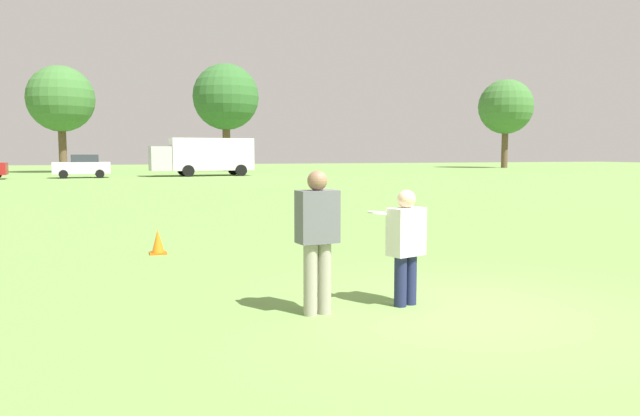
{
  "coord_description": "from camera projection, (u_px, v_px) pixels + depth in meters",
  "views": [
    {
      "loc": [
        -4.05,
        -6.19,
        1.97
      ],
      "look_at": [
        -0.91,
        2.84,
        1.07
      ],
      "focal_mm": 33.21,
      "sensor_mm": 36.0,
      "label": 1
    }
  ],
  "objects": [
    {
      "name": "frisbee",
      "position": [
        378.0,
        213.0,
        7.57
      ],
      "size": [
        0.27,
        0.27,
        0.05
      ],
      "color": "white"
    },
    {
      "name": "tree_east_birch",
      "position": [
        61.0,
        99.0,
        57.72
      ],
      "size": [
        6.41,
        6.41,
        10.42
      ],
      "color": "brown",
      "rests_on": "ground"
    },
    {
      "name": "player_defender",
      "position": [
        406.0,
        242.0,
        7.58
      ],
      "size": [
        0.53,
        0.4,
        1.5
      ],
      "color": "#1E234C",
      "rests_on": "ground"
    },
    {
      "name": "ground_plane",
      "position": [
        464.0,
        312.0,
        7.33
      ],
      "size": [
        192.61,
        192.61,
        0.0
      ],
      "primitive_type": "plane",
      "color": "#6B9347"
    },
    {
      "name": "tree_east_oak",
      "position": [
        226.0,
        97.0,
        62.99
      ],
      "size": [
        7.02,
        7.02,
        11.4
      ],
      "color": "brown",
      "rests_on": "ground"
    },
    {
      "name": "tree_far_east_pine",
      "position": [
        506.0,
        107.0,
        76.38
      ],
      "size": [
        7.01,
        7.01,
        11.39
      ],
      "color": "brown",
      "rests_on": "ground"
    },
    {
      "name": "player_thrower",
      "position": [
        317.0,
        234.0,
        7.14
      ],
      "size": [
        0.51,
        0.32,
        1.76
      ],
      "color": "gray",
      "rests_on": "ground"
    },
    {
      "name": "traffic_cone",
      "position": [
        158.0,
        242.0,
        11.52
      ],
      "size": [
        0.32,
        0.32,
        0.48
      ],
      "color": "#D8590C",
      "rests_on": "ground"
    },
    {
      "name": "parked_car_center",
      "position": [
        82.0,
        166.0,
        46.23
      ],
      "size": [
        4.28,
        2.37,
        1.82
      ],
      "color": "silver",
      "rests_on": "ground"
    },
    {
      "name": "box_truck",
      "position": [
        204.0,
        155.0,
        50.06
      ],
      "size": [
        8.61,
        3.28,
        3.18
      ],
      "color": "white",
      "rests_on": "ground"
    }
  ]
}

